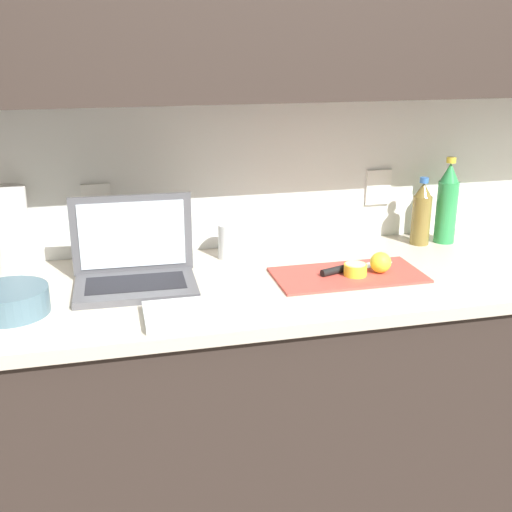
{
  "coord_description": "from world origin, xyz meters",
  "views": [
    {
      "loc": [
        -0.74,
        -1.7,
        1.59
      ],
      "look_at": [
        -0.33,
        -0.01,
        1.0
      ],
      "focal_mm": 45.0,
      "sensor_mm": 36.0,
      "label": 1
    }
  ],
  "objects_px": {
    "laptop": "(134,265)",
    "bottle_green_soda": "(447,204)",
    "lemon_whole_beside": "(381,262)",
    "paper_towel_roll": "(11,230)",
    "cutting_board": "(348,275)",
    "bowl_white": "(10,301)",
    "knife": "(345,269)",
    "bottle_oil_tall": "(421,214)",
    "measuring_cup": "(230,241)",
    "lemon_half_cut": "(355,269)"
  },
  "relations": [
    {
      "from": "bottle_oil_tall",
      "to": "measuring_cup",
      "type": "distance_m",
      "value": 0.66
    },
    {
      "from": "bottle_oil_tall",
      "to": "measuring_cup",
      "type": "relative_size",
      "value": 2.07
    },
    {
      "from": "laptop",
      "to": "knife",
      "type": "relative_size",
      "value": 1.35
    },
    {
      "from": "laptop",
      "to": "lemon_half_cut",
      "type": "bearing_deg",
      "value": -7.29
    },
    {
      "from": "lemon_whole_beside",
      "to": "bowl_white",
      "type": "xyz_separation_m",
      "value": [
        -1.04,
        -0.04,
        -0.01
      ]
    },
    {
      "from": "cutting_board",
      "to": "bottle_green_soda",
      "type": "bearing_deg",
      "value": 28.37
    },
    {
      "from": "lemon_half_cut",
      "to": "lemon_whole_beside",
      "type": "bearing_deg",
      "value": 3.03
    },
    {
      "from": "bottle_green_soda",
      "to": "bottle_oil_tall",
      "type": "height_order",
      "value": "bottle_green_soda"
    },
    {
      "from": "bottle_green_soda",
      "to": "lemon_half_cut",
      "type": "bearing_deg",
      "value": -149.27
    },
    {
      "from": "lemon_whole_beside",
      "to": "paper_towel_roll",
      "type": "xyz_separation_m",
      "value": [
        -1.06,
        0.29,
        0.09
      ]
    },
    {
      "from": "bottle_oil_tall",
      "to": "cutting_board",
      "type": "bearing_deg",
      "value": -145.72
    },
    {
      "from": "knife",
      "to": "paper_towel_roll",
      "type": "xyz_separation_m",
      "value": [
        -0.96,
        0.26,
        0.11
      ]
    },
    {
      "from": "bottle_green_soda",
      "to": "bowl_white",
      "type": "height_order",
      "value": "bottle_green_soda"
    },
    {
      "from": "cutting_board",
      "to": "lemon_whole_beside",
      "type": "bearing_deg",
      "value": -6.42
    },
    {
      "from": "measuring_cup",
      "to": "bowl_white",
      "type": "xyz_separation_m",
      "value": [
        -0.63,
        -0.3,
        -0.02
      ]
    },
    {
      "from": "laptop",
      "to": "lemon_whole_beside",
      "type": "height_order",
      "value": "laptop"
    },
    {
      "from": "lemon_half_cut",
      "to": "paper_towel_roll",
      "type": "height_order",
      "value": "paper_towel_roll"
    },
    {
      "from": "lemon_half_cut",
      "to": "bottle_oil_tall",
      "type": "xyz_separation_m",
      "value": [
        0.34,
        0.26,
        0.08
      ]
    },
    {
      "from": "lemon_whole_beside",
      "to": "bottle_green_soda",
      "type": "xyz_separation_m",
      "value": [
        0.35,
        0.25,
        0.1
      ]
    },
    {
      "from": "knife",
      "to": "lemon_half_cut",
      "type": "relative_size",
      "value": 3.79
    },
    {
      "from": "cutting_board",
      "to": "knife",
      "type": "height_order",
      "value": "knife"
    },
    {
      "from": "laptop",
      "to": "paper_towel_roll",
      "type": "relative_size",
      "value": 1.33
    },
    {
      "from": "lemon_half_cut",
      "to": "knife",
      "type": "bearing_deg",
      "value": 116.75
    },
    {
      "from": "lemon_half_cut",
      "to": "bottle_green_soda",
      "type": "distance_m",
      "value": 0.51
    },
    {
      "from": "knife",
      "to": "bowl_white",
      "type": "relative_size",
      "value": 1.32
    },
    {
      "from": "bottle_oil_tall",
      "to": "measuring_cup",
      "type": "bearing_deg",
      "value": 179.12
    },
    {
      "from": "cutting_board",
      "to": "measuring_cup",
      "type": "relative_size",
      "value": 3.95
    },
    {
      "from": "laptop",
      "to": "lemon_whole_beside",
      "type": "bearing_deg",
      "value": -5.94
    },
    {
      "from": "bowl_white",
      "to": "lemon_whole_beside",
      "type": "bearing_deg",
      "value": 2.01
    },
    {
      "from": "bottle_oil_tall",
      "to": "paper_towel_roll",
      "type": "relative_size",
      "value": 0.88
    },
    {
      "from": "bowl_white",
      "to": "cutting_board",
      "type": "bearing_deg",
      "value": 2.88
    },
    {
      "from": "bottle_green_soda",
      "to": "paper_towel_roll",
      "type": "relative_size",
      "value": 1.13
    },
    {
      "from": "bowl_white",
      "to": "paper_towel_roll",
      "type": "bearing_deg",
      "value": 93.73
    },
    {
      "from": "lemon_half_cut",
      "to": "laptop",
      "type": "bearing_deg",
      "value": 170.97
    },
    {
      "from": "bowl_white",
      "to": "laptop",
      "type": "bearing_deg",
      "value": 22.34
    },
    {
      "from": "lemon_whole_beside",
      "to": "measuring_cup",
      "type": "relative_size",
      "value": 0.56
    },
    {
      "from": "laptop",
      "to": "bowl_white",
      "type": "relative_size",
      "value": 1.79
    },
    {
      "from": "laptop",
      "to": "knife",
      "type": "bearing_deg",
      "value": -4.26
    },
    {
      "from": "bottle_green_soda",
      "to": "bottle_oil_tall",
      "type": "relative_size",
      "value": 1.27
    },
    {
      "from": "knife",
      "to": "lemon_whole_beside",
      "type": "bearing_deg",
      "value": -36.45
    },
    {
      "from": "laptop",
      "to": "bottle_green_soda",
      "type": "relative_size",
      "value": 1.18
    },
    {
      "from": "measuring_cup",
      "to": "lemon_whole_beside",
      "type": "bearing_deg",
      "value": -33.19
    },
    {
      "from": "bowl_white",
      "to": "measuring_cup",
      "type": "bearing_deg",
      "value": 25.25
    },
    {
      "from": "lemon_half_cut",
      "to": "bowl_white",
      "type": "height_order",
      "value": "bowl_white"
    },
    {
      "from": "cutting_board",
      "to": "bottle_green_soda",
      "type": "relative_size",
      "value": 1.5
    },
    {
      "from": "laptop",
      "to": "bottle_oil_tall",
      "type": "bearing_deg",
      "value": 10.89
    },
    {
      "from": "laptop",
      "to": "bottle_oil_tall",
      "type": "xyz_separation_m",
      "value": [
        0.97,
        0.16,
        0.05
      ]
    },
    {
      "from": "knife",
      "to": "lemon_half_cut",
      "type": "xyz_separation_m",
      "value": [
        0.02,
        -0.04,
        0.01
      ]
    },
    {
      "from": "paper_towel_roll",
      "to": "measuring_cup",
      "type": "bearing_deg",
      "value": -2.16
    },
    {
      "from": "laptop",
      "to": "lemon_half_cut",
      "type": "relative_size",
      "value": 5.13
    }
  ]
}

